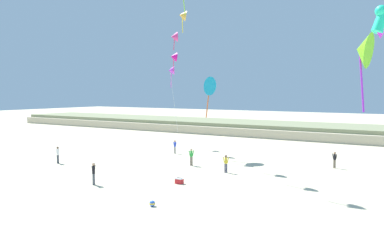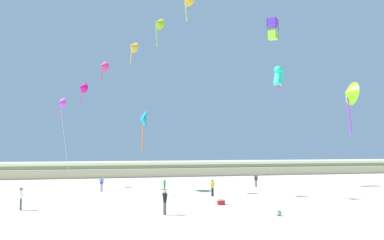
% 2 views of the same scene
% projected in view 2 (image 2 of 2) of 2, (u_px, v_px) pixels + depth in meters
% --- Properties ---
extents(ground_plane, '(240.00, 240.00, 0.00)m').
position_uv_depth(ground_plane, '(236.00, 226.00, 23.42)').
color(ground_plane, beige).
extents(dune_ridge, '(120.00, 13.49, 1.87)m').
position_uv_depth(dune_ridge, '(140.00, 169.00, 68.04)').
color(dune_ridge, beige).
rests_on(dune_ridge, ground).
extents(person_near_left, '(0.52, 0.21, 1.50)m').
position_uv_depth(person_near_left, '(102.00, 183.00, 41.64)').
color(person_near_left, gray).
rests_on(person_near_left, ground).
extents(person_near_right, '(0.51, 0.27, 1.51)m').
position_uv_depth(person_near_right, '(256.00, 180.00, 46.46)').
color(person_near_right, '#726656').
rests_on(person_near_right, ground).
extents(person_mid_center, '(0.25, 0.57, 1.63)m').
position_uv_depth(person_mid_center, '(21.00, 197.00, 29.28)').
color(person_mid_center, '#474C56').
rests_on(person_mid_center, ground).
extents(person_far_left, '(0.53, 0.24, 1.54)m').
position_uv_depth(person_far_left, '(212.00, 187.00, 37.77)').
color(person_far_left, '#282D4C').
rests_on(person_far_left, ground).
extents(person_far_right, '(0.34, 0.54, 1.63)m').
position_uv_depth(person_far_right, '(164.00, 186.00, 37.89)').
color(person_far_right, '#726656').
rests_on(person_far_right, ground).
extents(person_far_center, '(0.31, 0.57, 1.67)m').
position_uv_depth(person_far_center, '(165.00, 200.00, 27.18)').
color(person_far_center, '#474C56').
rests_on(person_far_center, ground).
extents(kite_banner_string, '(25.36, 28.69, 26.16)m').
position_uv_depth(kite_banner_string, '(189.00, 2.00, 36.88)').
color(kite_banner_string, '#BF3FDC').
extents(large_kite_low_lead, '(1.89, 1.82, 2.87)m').
position_uv_depth(large_kite_low_lead, '(278.00, 77.00, 48.90)').
color(large_kite_low_lead, '#21F0B4').
extents(large_kite_mid_trail, '(1.16, 2.22, 4.84)m').
position_uv_depth(large_kite_mid_trail, '(349.00, 93.00, 36.79)').
color(large_kite_mid_trail, '#7CEF1B').
extents(large_kite_high_solo, '(1.21, 2.12, 4.40)m').
position_uv_depth(large_kite_high_solo, '(143.00, 119.00, 43.22)').
color(large_kite_high_solo, '#1297C3').
extents(large_kite_outer_drift, '(1.41, 1.41, 2.26)m').
position_uv_depth(large_kite_outer_drift, '(273.00, 29.00, 44.38)').
color(large_kite_outer_drift, '#90E834').
extents(beach_cooler, '(0.58, 0.41, 0.46)m').
position_uv_depth(beach_cooler, '(221.00, 202.00, 32.04)').
color(beach_cooler, red).
rests_on(beach_cooler, ground).
extents(beach_ball, '(0.36, 0.36, 0.36)m').
position_uv_depth(beach_ball, '(279.00, 213.00, 26.80)').
color(beach_ball, blue).
rests_on(beach_ball, ground).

